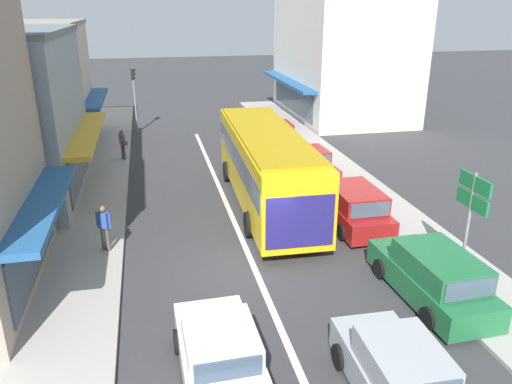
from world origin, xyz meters
name	(u,v)px	position (x,y,z in m)	size (l,w,h in m)	color
ground_plane	(252,264)	(0.00, 0.00, 0.00)	(140.00, 140.00, 0.00)	#353538
lane_centre_line	(232,216)	(0.00, 4.00, 0.00)	(0.20, 28.00, 0.01)	silver
sidewalk_left	(62,210)	(-6.80, 6.00, 0.07)	(5.20, 44.00, 0.14)	#A39E96
kerb_right	(356,187)	(6.20, 6.00, 0.06)	(2.80, 44.00, 0.12)	#A39E96
shopfront_far_end	(20,86)	(-10.18, 17.24, 3.59)	(8.37, 7.96, 7.19)	beige
building_right_far	(343,48)	(11.48, 21.86, 5.01)	(8.56, 12.13, 10.04)	silver
city_bus	(266,163)	(1.64, 4.98, 1.88)	(2.99, 10.93, 3.23)	yellow
hatchback_adjacent_lane_trail	(397,374)	(1.74, -6.61, 0.71)	(1.89, 3.74, 1.54)	#9EA3A8
sedan_queue_far_back	(221,358)	(-1.84, -5.27, 0.66)	(1.96, 4.23, 1.47)	silver
parked_wagon_kerb_front	(433,276)	(4.64, -3.17, 0.75)	(2.05, 4.56, 1.58)	#1E6638
parked_wagon_kerb_second	(352,207)	(4.42, 2.27, 0.75)	(1.94, 4.50, 1.58)	maroon
parked_sedan_kerb_third	(309,164)	(4.57, 8.07, 0.66)	(2.02, 4.26, 1.47)	maroon
parked_sedan_kerb_rear	(277,136)	(4.48, 13.92, 0.66)	(1.90, 4.20, 1.47)	maroon
traffic_light_downstreet	(134,90)	(-3.78, 19.32, 2.85)	(0.33, 0.24, 4.20)	gray
directional_road_sign	(472,203)	(5.93, -2.63, 2.70)	(0.10, 1.40, 3.60)	gray
pedestrian_with_handbag_near	(123,142)	(-4.48, 12.73, 1.07)	(0.46, 0.63, 1.63)	#4C4742
pedestrian_browsing_midblock	(104,225)	(-4.75, 1.77, 1.07)	(0.51, 0.37, 1.63)	#4C4742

